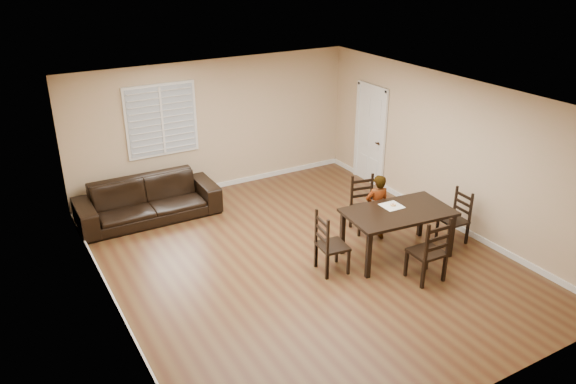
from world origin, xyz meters
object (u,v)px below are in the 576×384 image
(chair_right, at_px, (458,218))
(child, at_px, (377,208))
(chair_left, at_px, (326,246))
(dining_table, at_px, (398,216))
(chair_near, at_px, (363,204))
(sofa, at_px, (148,200))
(donut, at_px, (393,205))
(chair_far, at_px, (433,255))

(chair_right, height_order, child, child)
(chair_left, bearing_deg, dining_table, -89.01)
(chair_near, distance_m, child, 0.49)
(sofa, bearing_deg, chair_right, -38.14)
(dining_table, xyz_separation_m, chair_right, (1.26, -0.13, -0.30))
(chair_near, bearing_deg, sofa, 156.48)
(donut, bearing_deg, sofa, 134.81)
(sofa, bearing_deg, child, -40.29)
(dining_table, height_order, chair_far, chair_far)
(chair_near, relative_size, donut, 10.85)
(chair_near, distance_m, chair_right, 1.66)
(chair_left, xyz_separation_m, chair_right, (2.56, -0.27, -0.04))
(chair_left, xyz_separation_m, sofa, (-1.81, 3.23, -0.08))
(dining_table, relative_size, sofa, 0.71)
(chair_far, relative_size, donut, 11.62)
(chair_far, relative_size, chair_right, 1.14)
(chair_far, relative_size, child, 0.90)
(chair_left, xyz_separation_m, child, (1.37, 0.48, 0.13))
(chair_near, distance_m, chair_left, 1.71)
(chair_far, bearing_deg, dining_table, -93.58)
(chair_left, bearing_deg, chair_far, -123.78)
(chair_left, distance_m, sofa, 3.70)
(chair_near, bearing_deg, chair_right, -35.36)
(donut, bearing_deg, dining_table, -102.28)
(chair_left, bearing_deg, child, -63.46)
(chair_far, height_order, sofa, chair_far)
(chair_left, height_order, child, child)
(chair_left, relative_size, sofa, 0.39)
(dining_table, bearing_deg, chair_right, 0.11)
(chair_far, bearing_deg, donut, -94.80)
(chair_near, xyz_separation_m, chair_left, (-1.43, -0.95, 0.01))
(dining_table, height_order, chair_near, chair_near)
(chair_left, bearing_deg, sofa, 36.29)
(chair_near, height_order, chair_right, chair_near)
(chair_near, distance_m, sofa, 3.96)
(chair_near, xyz_separation_m, sofa, (-3.24, 2.28, -0.08))
(chair_far, xyz_separation_m, chair_left, (-1.22, 1.05, -0.02))
(chair_left, relative_size, chair_right, 1.08)
(donut, bearing_deg, chair_right, -14.73)
(donut, bearing_deg, chair_far, -96.56)
(dining_table, distance_m, child, 0.64)
(chair_right, distance_m, donut, 1.32)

